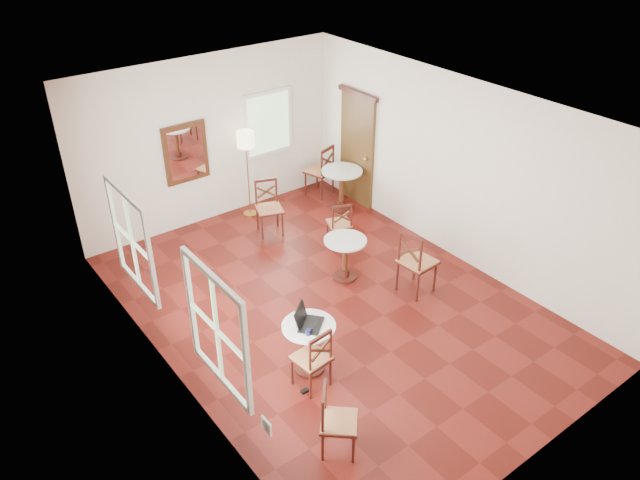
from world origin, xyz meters
The scene contains 17 objects.
ground centered at (0.00, 0.00, 0.00)m, with size 7.00×7.00×0.00m, color #5C140F.
room_shell centered at (-0.06, 0.27, 1.89)m, with size 5.02×7.02×3.01m.
cafe_table_near centered at (-1.07, -0.88, 0.45)m, with size 0.68×0.68×0.72m.
cafe_table_mid centered at (0.61, 0.46, 0.44)m, with size 0.67×0.67×0.71m.
cafe_table_back centered at (2.02, 2.29, 0.50)m, with size 0.76×0.76×0.81m.
chair_near_a centered at (-1.22, -1.15, 0.45)m, with size 0.46×0.46×0.90m.
chair_near_b centered at (-1.59, -2.11, 0.44)m, with size 0.58×0.58×0.89m.
chair_mid_a centered at (1.16, 1.28, 0.42)m, with size 0.51×0.51×0.85m.
chair_mid_b centered at (1.23, -0.47, 0.54)m, with size 0.53×0.53×1.07m.
chair_back_a centered at (2.07, 3.02, 0.51)m, with size 0.60×0.60×1.03m.
chair_back_b centered at (0.45, 2.39, 0.49)m, with size 0.57×0.57×0.98m.
floor_lamp centered at (0.51, 3.15, 1.39)m, with size 0.32×0.32×1.65m.
laptop centered at (-1.08, -0.85, 0.78)m, with size 0.47×0.46×0.26m.
mouse centered at (-1.11, -0.81, 0.74)m, with size 0.09×0.05×0.03m, color black.
navy_mug centered at (-1.18, -1.02, 0.76)m, with size 0.10×0.07×0.08m.
water_glass centered at (-1.21, -0.84, 0.77)m, with size 0.05×0.05×0.09m, color white.
power_adapter centered at (-1.37, -1.19, 0.02)m, with size 0.09×0.06×0.04m, color black.
Camera 1 is at (-4.57, -5.74, 5.60)m, focal length 34.53 mm.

